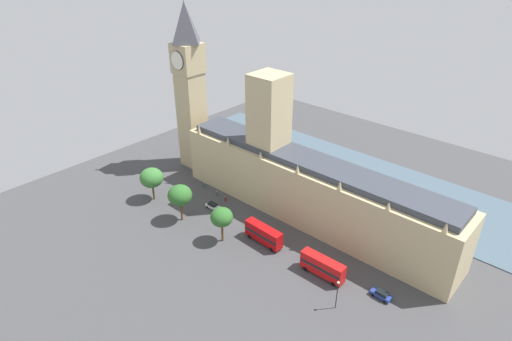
% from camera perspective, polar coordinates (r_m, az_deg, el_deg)
% --- Properties ---
extents(ground_plane, '(149.66, 149.66, 0.00)m').
position_cam_1_polar(ground_plane, '(116.53, 6.30, -6.50)').
color(ground_plane, '#424244').
extents(river_thames, '(31.63, 134.70, 0.25)m').
position_cam_1_polar(river_thames, '(138.59, 13.69, -1.00)').
color(river_thames, '#475B6B').
rests_on(river_thames, ground).
extents(parliament_building, '(12.97, 79.66, 36.45)m').
position_cam_1_polar(parliament_building, '(113.56, 6.36, -1.60)').
color(parliament_building, tan).
rests_on(parliament_building, ground).
extents(clock_tower, '(7.90, 7.90, 51.70)m').
position_cam_1_polar(clock_tower, '(135.04, -8.76, 11.06)').
color(clock_tower, tan).
rests_on(clock_tower, ground).
extents(car_white_trailing, '(2.05, 4.70, 1.74)m').
position_cam_1_polar(car_white_trailing, '(120.41, -5.70, -4.68)').
color(car_white_trailing, silver).
rests_on(car_white_trailing, ground).
extents(double_decker_bus_corner, '(2.94, 10.58, 4.75)m').
position_cam_1_polar(double_decker_bus_corner, '(106.47, 1.01, -8.38)').
color(double_decker_bus_corner, '#B20C0F').
rests_on(double_decker_bus_corner, ground).
extents(double_decker_bus_leading, '(2.75, 10.53, 4.75)m').
position_cam_1_polar(double_decker_bus_leading, '(98.44, 8.79, -12.40)').
color(double_decker_bus_leading, red).
rests_on(double_decker_bus_leading, ground).
extents(car_blue_kerbside, '(1.98, 4.47, 1.74)m').
position_cam_1_polar(car_blue_kerbside, '(97.20, 16.22, -15.44)').
color(car_blue_kerbside, navy).
rests_on(car_blue_kerbside, ground).
extents(pedestrian_far_end, '(0.65, 0.56, 1.62)m').
position_cam_1_polar(pedestrian_far_end, '(123.45, -4.07, -3.78)').
color(pedestrian_far_end, maroon).
rests_on(pedestrian_far_end, ground).
extents(pedestrian_midblock, '(0.66, 0.58, 1.64)m').
position_cam_1_polar(pedestrian_midblock, '(130.60, -6.87, -1.96)').
color(pedestrian_midblock, '#336B60').
rests_on(pedestrian_midblock, ground).
extents(pedestrian_by_river_gate, '(0.66, 0.56, 1.68)m').
position_cam_1_polar(pedestrian_by_river_gate, '(126.21, -5.19, -3.02)').
color(pedestrian_by_river_gate, '#336B60').
rests_on(pedestrian_by_river_gate, ground).
extents(plane_tree_near_tower, '(5.52, 5.52, 9.40)m').
position_cam_1_polar(plane_tree_near_tower, '(104.89, -4.57, -6.18)').
color(plane_tree_near_tower, brown).
rests_on(plane_tree_near_tower, ground).
extents(plane_tree_opposite_hall, '(6.55, 6.55, 9.82)m').
position_cam_1_polar(plane_tree_opposite_hall, '(124.42, -13.64, -0.95)').
color(plane_tree_opposite_hall, brown).
rests_on(plane_tree_opposite_hall, ground).
extents(plane_tree_under_trees, '(6.34, 6.34, 10.35)m').
position_cam_1_polar(plane_tree_under_trees, '(113.51, -10.03, -3.24)').
color(plane_tree_under_trees, brown).
rests_on(plane_tree_under_trees, ground).
extents(street_lamp_slot_10, '(0.56, 0.56, 7.06)m').
position_cam_1_polar(street_lamp_slot_10, '(90.27, 10.71, -15.25)').
color(street_lamp_slot_10, black).
rests_on(street_lamp_slot_10, ground).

